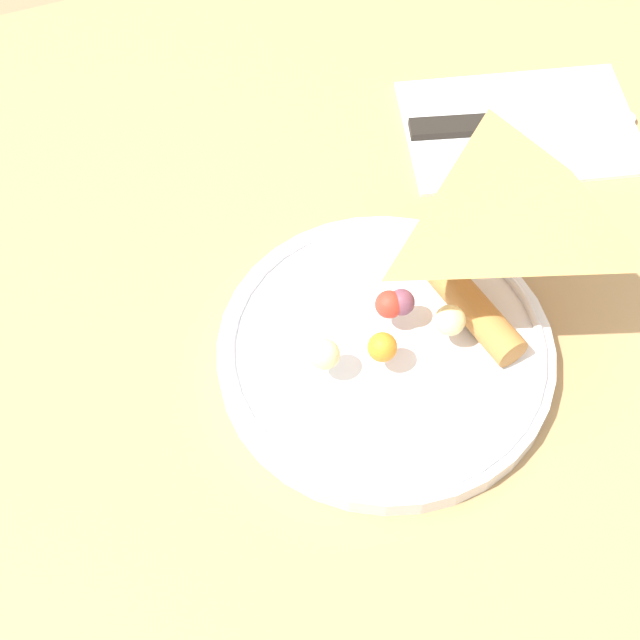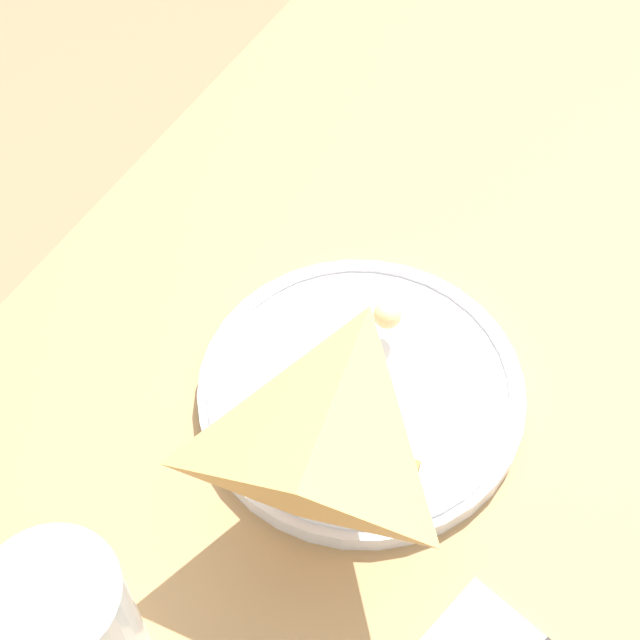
% 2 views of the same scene
% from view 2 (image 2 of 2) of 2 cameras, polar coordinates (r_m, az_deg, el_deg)
% --- Properties ---
extents(dining_table, '(1.15, 0.74, 0.78)m').
position_cam_2_polar(dining_table, '(0.85, 11.12, -5.34)').
color(dining_table, '#A87F51').
rests_on(dining_table, ground_plane).
extents(plate_pizza, '(0.23, 0.23, 0.05)m').
position_cam_2_polar(plate_pizza, '(0.69, 2.41, -3.95)').
color(plate_pizza, white).
rests_on(plate_pizza, dining_table).
extents(milk_glass, '(0.07, 0.07, 0.13)m').
position_cam_2_polar(milk_glass, '(0.59, -14.04, -17.46)').
color(milk_glass, white).
rests_on(milk_glass, dining_table).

